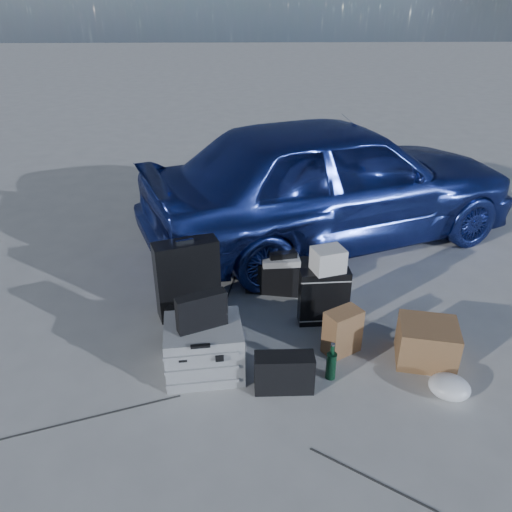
{
  "coord_description": "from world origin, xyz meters",
  "views": [
    {
      "loc": [
        -0.18,
        -3.03,
        2.65
      ],
      "look_at": [
        -0.06,
        0.85,
        0.6
      ],
      "focal_mm": 35.0,
      "sensor_mm": 36.0,
      "label": 1
    }
  ],
  "objects_px": {
    "pelican_case": "(204,348)",
    "cardboard_box": "(427,343)",
    "suitcase_right": "(324,297)",
    "suitcase_left": "(187,279)",
    "car": "(333,180)",
    "briefcase": "(188,327)",
    "green_bottle": "(331,362)",
    "duffel_bag": "(280,275)"
  },
  "relations": [
    {
      "from": "car",
      "to": "suitcase_right",
      "type": "distance_m",
      "value": 1.81
    },
    {
      "from": "briefcase",
      "to": "car",
      "type": "bearing_deg",
      "value": 76.31
    },
    {
      "from": "pelican_case",
      "to": "suitcase_right",
      "type": "height_order",
      "value": "suitcase_right"
    },
    {
      "from": "suitcase_right",
      "to": "cardboard_box",
      "type": "relative_size",
      "value": 1.16
    },
    {
      "from": "briefcase",
      "to": "suitcase_left",
      "type": "height_order",
      "value": "suitcase_left"
    },
    {
      "from": "pelican_case",
      "to": "cardboard_box",
      "type": "distance_m",
      "value": 1.78
    },
    {
      "from": "suitcase_left",
      "to": "car",
      "type": "bearing_deg",
      "value": 25.15
    },
    {
      "from": "suitcase_right",
      "to": "cardboard_box",
      "type": "bearing_deg",
      "value": -39.12
    },
    {
      "from": "car",
      "to": "cardboard_box",
      "type": "bearing_deg",
      "value": 169.8
    },
    {
      "from": "duffel_bag",
      "to": "green_bottle",
      "type": "bearing_deg",
      "value": -66.64
    },
    {
      "from": "suitcase_left",
      "to": "duffel_bag",
      "type": "distance_m",
      "value": 0.97
    },
    {
      "from": "pelican_case",
      "to": "briefcase",
      "type": "relative_size",
      "value": 1.52
    },
    {
      "from": "car",
      "to": "duffel_bag",
      "type": "height_order",
      "value": "car"
    },
    {
      "from": "cardboard_box",
      "to": "duffel_bag",
      "type": "bearing_deg",
      "value": 134.27
    },
    {
      "from": "suitcase_left",
      "to": "suitcase_right",
      "type": "relative_size",
      "value": 1.41
    },
    {
      "from": "suitcase_right",
      "to": "suitcase_left",
      "type": "bearing_deg",
      "value": 169.08
    },
    {
      "from": "car",
      "to": "suitcase_left",
      "type": "bearing_deg",
      "value": 114.12
    },
    {
      "from": "suitcase_left",
      "to": "duffel_bag",
      "type": "height_order",
      "value": "suitcase_left"
    },
    {
      "from": "pelican_case",
      "to": "car",
      "type": "bearing_deg",
      "value": 53.96
    },
    {
      "from": "car",
      "to": "pelican_case",
      "type": "bearing_deg",
      "value": 129.34
    },
    {
      "from": "suitcase_left",
      "to": "green_bottle",
      "type": "height_order",
      "value": "suitcase_left"
    },
    {
      "from": "car",
      "to": "briefcase",
      "type": "distance_m",
      "value": 2.55
    },
    {
      "from": "suitcase_right",
      "to": "duffel_bag",
      "type": "distance_m",
      "value": 0.68
    },
    {
      "from": "suitcase_left",
      "to": "duffel_bag",
      "type": "xyz_separation_m",
      "value": [
        0.87,
        0.39,
        -0.21
      ]
    },
    {
      "from": "car",
      "to": "cardboard_box",
      "type": "height_order",
      "value": "car"
    },
    {
      "from": "car",
      "to": "pelican_case",
      "type": "distance_m",
      "value": 2.76
    },
    {
      "from": "suitcase_left",
      "to": "briefcase",
      "type": "bearing_deg",
      "value": -105.24
    },
    {
      "from": "suitcase_right",
      "to": "cardboard_box",
      "type": "distance_m",
      "value": 0.94
    },
    {
      "from": "briefcase",
      "to": "duffel_bag",
      "type": "height_order",
      "value": "duffel_bag"
    },
    {
      "from": "suitcase_right",
      "to": "duffel_bag",
      "type": "bearing_deg",
      "value": 118.82
    },
    {
      "from": "pelican_case",
      "to": "cardboard_box",
      "type": "bearing_deg",
      "value": -3.65
    },
    {
      "from": "car",
      "to": "briefcase",
      "type": "xyz_separation_m",
      "value": [
        -1.51,
        -1.97,
        -0.6
      ]
    },
    {
      "from": "car",
      "to": "suitcase_left",
      "type": "height_order",
      "value": "car"
    },
    {
      "from": "briefcase",
      "to": "green_bottle",
      "type": "bearing_deg",
      "value": 0.37
    },
    {
      "from": "pelican_case",
      "to": "suitcase_left",
      "type": "bearing_deg",
      "value": 97.29
    },
    {
      "from": "briefcase",
      "to": "duffel_bag",
      "type": "distance_m",
      "value": 1.17
    },
    {
      "from": "green_bottle",
      "to": "duffel_bag",
      "type": "bearing_deg",
      "value": 102.92
    },
    {
      "from": "briefcase",
      "to": "suitcase_right",
      "type": "distance_m",
      "value": 1.21
    },
    {
      "from": "car",
      "to": "green_bottle",
      "type": "xyz_separation_m",
      "value": [
        -0.38,
        -2.46,
        -0.59
      ]
    },
    {
      "from": "car",
      "to": "duffel_bag",
      "type": "bearing_deg",
      "value": 128.6
    },
    {
      "from": "pelican_case",
      "to": "cardboard_box",
      "type": "relative_size",
      "value": 1.3
    },
    {
      "from": "suitcase_left",
      "to": "pelican_case",
      "type": "bearing_deg",
      "value": -96.3
    }
  ]
}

